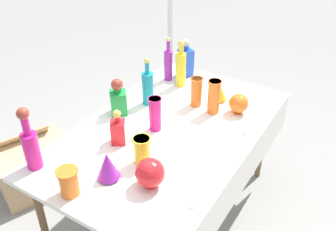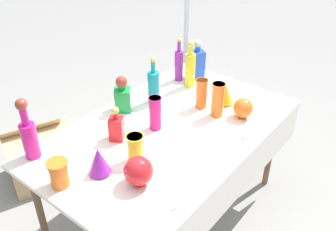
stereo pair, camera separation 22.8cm
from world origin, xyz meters
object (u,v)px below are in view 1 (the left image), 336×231
object	(u,v)px
square_decanter_2	(118,130)
slender_vase_1	(155,113)
tall_bottle_2	(148,87)
fluted_vase_0	(218,91)
round_bowl_1	(150,173)
square_decanter_0	(118,99)
round_bowl_0	(239,103)
tall_bottle_3	(168,64)
canopy_pole	(170,32)
slender_vase_2	(196,91)
square_decanter_1	(186,61)
cardboard_box_behind_left	(34,166)
slender_vase_4	(142,150)
slender_vase_3	(214,96)
fluted_vase_1	(108,166)
tall_bottle_0	(30,144)
tall_bottle_1	(181,67)
slender_vase_0	(68,181)

from	to	relation	value
square_decanter_2	slender_vase_1	bearing A→B (deg)	-25.63
tall_bottle_2	slender_vase_1	size ratio (longest dim) A/B	1.54
fluted_vase_0	round_bowl_1	bearing A→B (deg)	-175.46
square_decanter_0	round_bowl_0	xyz separation A→B (m)	(0.42, -0.67, -0.04)
square_decanter_0	fluted_vase_0	distance (m)	0.70
tall_bottle_3	canopy_pole	xyz separation A→B (m)	(0.43, 0.25, 0.07)
slender_vase_1	slender_vase_2	xyz separation A→B (m)	(0.39, -0.08, -0.01)
square_decanter_1	cardboard_box_behind_left	distance (m)	1.44
slender_vase_1	round_bowl_0	xyz separation A→B (m)	(0.45, -0.36, -0.04)
slender_vase_4	slender_vase_1	bearing A→B (deg)	20.72
slender_vase_1	round_bowl_1	distance (m)	0.50
tall_bottle_3	slender_vase_3	world-z (taller)	tall_bottle_3
fluted_vase_1	canopy_pole	xyz separation A→B (m)	(1.55, 0.57, 0.12)
tall_bottle_0	round_bowl_0	world-z (taller)	tall_bottle_0
tall_bottle_0	square_decanter_0	distance (m)	0.67
fluted_vase_0	canopy_pole	xyz separation A→B (m)	(0.51, 0.71, 0.13)
tall_bottle_2	square_decanter_2	world-z (taller)	tall_bottle_2
tall_bottle_1	round_bowl_0	world-z (taller)	tall_bottle_1
slender_vase_1	cardboard_box_behind_left	distance (m)	1.23
square_decanter_0	slender_vase_2	bearing A→B (deg)	-47.20
fluted_vase_0	round_bowl_1	xyz separation A→B (m)	(-0.96, -0.08, 0.01)
tall_bottle_2	square_decanter_0	bearing A→B (deg)	155.84
tall_bottle_2	cardboard_box_behind_left	size ratio (longest dim) A/B	0.50
slender_vase_4	fluted_vase_1	xyz separation A→B (m)	(-0.20, 0.08, -0.00)
tall_bottle_2	square_decanter_2	size ratio (longest dim) A/B	1.52
tall_bottle_0	slender_vase_0	distance (m)	0.32
slender_vase_2	slender_vase_1	bearing A→B (deg)	168.61
tall_bottle_0	square_decanter_2	bearing A→B (deg)	-31.68
tall_bottle_3	slender_vase_1	distance (m)	0.68
cardboard_box_behind_left	slender_vase_3	bearing A→B (deg)	-63.40
fluted_vase_1	round_bowl_0	world-z (taller)	fluted_vase_1
tall_bottle_1	slender_vase_4	distance (m)	0.93
slender_vase_0	round_bowl_0	distance (m)	1.21
fluted_vase_0	slender_vase_4	bearing A→B (deg)	175.78
tall_bottle_0	canopy_pole	xyz separation A→B (m)	(1.68, 0.17, 0.05)
slender_vase_4	round_bowl_0	xyz separation A→B (m)	(0.75, -0.25, -0.02)
cardboard_box_behind_left	canopy_pole	xyz separation A→B (m)	(1.28, -0.46, 0.78)
square_decanter_2	slender_vase_4	xyz separation A→B (m)	(-0.08, -0.23, 0.00)
slender_vase_0	slender_vase_1	xyz separation A→B (m)	(0.69, -0.05, 0.04)
square_decanter_2	round_bowl_1	xyz separation A→B (m)	(-0.21, -0.36, -0.00)
fluted_vase_1	canopy_pole	bearing A→B (deg)	20.15
cardboard_box_behind_left	slender_vase_4	bearing A→B (deg)	-93.61
tall_bottle_1	cardboard_box_behind_left	distance (m)	1.38
slender_vase_3	canopy_pole	bearing A→B (deg)	47.81
tall_bottle_1	square_decanter_2	bearing A→B (deg)	-176.61
slender_vase_1	round_bowl_1	size ratio (longest dim) A/B	1.36
slender_vase_4	fluted_vase_1	distance (m)	0.21
square_decanter_0	square_decanter_2	xyz separation A→B (m)	(-0.26, -0.20, -0.02)
tall_bottle_3	square_decanter_2	bearing A→B (deg)	-168.27
square_decanter_1	canopy_pole	xyz separation A→B (m)	(0.30, 0.32, 0.08)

